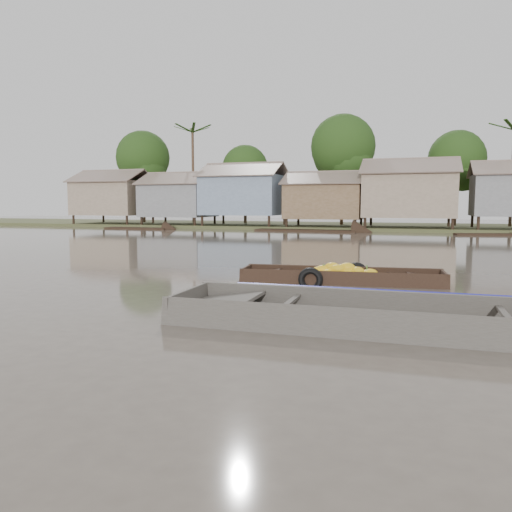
% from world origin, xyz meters
% --- Properties ---
extents(ground, '(120.00, 120.00, 0.00)m').
position_xyz_m(ground, '(0.00, 0.00, 0.00)').
color(ground, '#52493F').
rests_on(ground, ground).
extents(riverbank, '(120.00, 12.47, 10.22)m').
position_xyz_m(riverbank, '(3.03, 31.86, 3.07)').
color(riverbank, '#384723').
rests_on(riverbank, ground).
extents(banana_boat, '(5.22, 1.74, 0.70)m').
position_xyz_m(banana_boat, '(1.28, 3.17, 0.13)').
color(banana_boat, black).
rests_on(banana_boat, ground).
extents(viewer_boat, '(7.36, 2.00, 0.59)m').
position_xyz_m(viewer_boat, '(2.83, -1.30, 0.06)').
color(viewer_boat, '#423E38').
rests_on(viewer_boat, ground).
extents(distant_boats, '(46.52, 15.18, 0.35)m').
position_xyz_m(distant_boats, '(8.00, 23.92, -0.05)').
color(distant_boats, black).
rests_on(distant_boats, ground).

